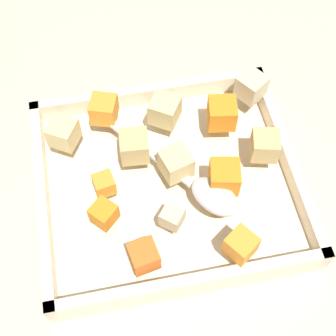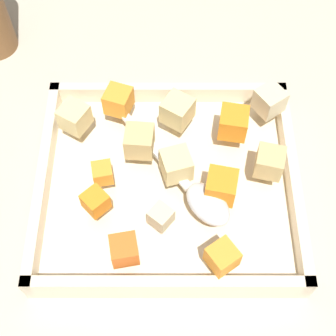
% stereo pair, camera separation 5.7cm
% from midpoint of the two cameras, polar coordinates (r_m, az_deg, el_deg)
% --- Properties ---
extents(ground_plane, '(4.00, 4.00, 0.00)m').
position_cam_midpoint_polar(ground_plane, '(0.61, 0.92, -3.30)').
color(ground_plane, '#BCB29E').
extents(baking_dish, '(0.31, 0.27, 0.04)m').
position_cam_midpoint_polar(baking_dish, '(0.60, 2.69, -2.14)').
color(baking_dish, beige).
rests_on(baking_dish, ground_plane).
extents(carrot_chunk_corner_ne, '(0.04, 0.04, 0.03)m').
position_cam_midpoint_polar(carrot_chunk_corner_ne, '(0.60, 10.23, 4.94)').
color(carrot_chunk_corner_ne, orange).
rests_on(carrot_chunk_corner_ne, baking_dish).
extents(carrot_chunk_heap_top, '(0.04, 0.04, 0.03)m').
position_cam_midpoint_polar(carrot_chunk_heap_top, '(0.55, 9.07, -2.34)').
color(carrot_chunk_heap_top, orange).
rests_on(carrot_chunk_heap_top, baking_dish).
extents(carrot_chunk_heap_side, '(0.04, 0.04, 0.03)m').
position_cam_midpoint_polar(carrot_chunk_heap_side, '(0.62, -3.12, 7.57)').
color(carrot_chunk_heap_side, orange).
rests_on(carrot_chunk_heap_side, baking_dish).
extents(carrot_chunk_far_left, '(0.03, 0.03, 0.02)m').
position_cam_midpoint_polar(carrot_chunk_far_left, '(0.56, -4.72, -0.59)').
color(carrot_chunk_far_left, orange).
rests_on(carrot_chunk_far_left, baking_dish).
extents(carrot_chunk_under_handle, '(0.03, 0.03, 0.03)m').
position_cam_midpoint_polar(carrot_chunk_under_handle, '(0.52, -1.94, -9.69)').
color(carrot_chunk_under_handle, orange).
rests_on(carrot_chunk_under_handle, baking_dish).
extents(carrot_chunk_mid_right, '(0.03, 0.03, 0.02)m').
position_cam_midpoint_polar(carrot_chunk_mid_right, '(0.55, -5.44, -4.12)').
color(carrot_chunk_mid_right, orange).
rests_on(carrot_chunk_mid_right, baking_dish).
extents(carrot_chunk_center, '(0.04, 0.04, 0.03)m').
position_cam_midpoint_polar(carrot_chunk_center, '(0.52, 9.41, -10.37)').
color(carrot_chunk_center, orange).
rests_on(carrot_chunk_center, baking_dish).
extents(potato_chunk_front_center, '(0.04, 0.04, 0.03)m').
position_cam_midpoint_polar(potato_chunk_front_center, '(0.58, -0.52, 2.88)').
color(potato_chunk_front_center, tan).
rests_on(potato_chunk_front_center, baking_dish).
extents(potato_chunk_corner_sw, '(0.03, 0.03, 0.02)m').
position_cam_midpoint_polar(potato_chunk_corner_sw, '(0.54, 2.21, -5.89)').
color(potato_chunk_corner_sw, beige).
rests_on(potato_chunk_corner_sw, baking_dish).
extents(potato_chunk_near_spoon, '(0.04, 0.04, 0.03)m').
position_cam_midpoint_polar(potato_chunk_near_spoon, '(0.56, 3.83, 0.13)').
color(potato_chunk_near_spoon, '#E0CC89').
rests_on(potato_chunk_near_spoon, baking_dish).
extents(potato_chunk_back_center, '(0.04, 0.04, 0.03)m').
position_cam_midpoint_polar(potato_chunk_back_center, '(0.63, 14.17, 7.35)').
color(potato_chunk_back_center, beige).
rests_on(potato_chunk_back_center, baking_dish).
extents(potato_chunk_near_right, '(0.04, 0.04, 0.03)m').
position_cam_midpoint_polar(potato_chunk_near_right, '(0.60, -8.11, 5.62)').
color(potato_chunk_near_right, '#E0CC89').
rests_on(potato_chunk_near_right, baking_dish).
extents(potato_chunk_far_right, '(0.04, 0.04, 0.03)m').
position_cam_midpoint_polar(potato_chunk_far_right, '(0.58, 14.37, 0.44)').
color(potato_chunk_far_right, tan).
rests_on(potato_chunk_far_right, baking_dish).
extents(potato_chunk_corner_nw, '(0.05, 0.05, 0.03)m').
position_cam_midpoint_polar(potato_chunk_corner_nw, '(0.61, 3.79, 6.42)').
color(potato_chunk_corner_nw, '#E0CC89').
rests_on(potato_chunk_corner_nw, baking_dish).
extents(serving_spoon, '(0.14, 0.17, 0.02)m').
position_cam_midpoint_polar(serving_spoon, '(0.55, 6.65, -3.47)').
color(serving_spoon, silver).
rests_on(serving_spoon, baking_dish).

